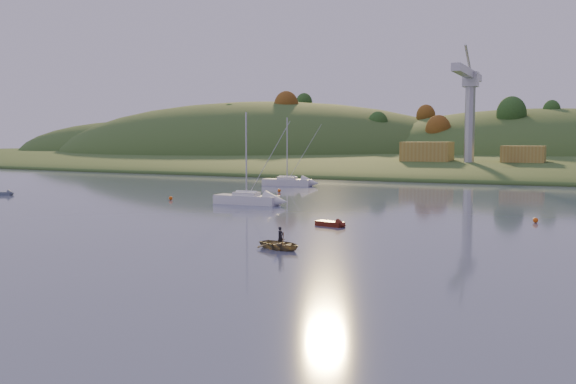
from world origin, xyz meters
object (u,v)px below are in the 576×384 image
at_px(red_tender, 335,224).
at_px(grey_dinghy, 7,193).
at_px(sailboat_near, 247,198).
at_px(canoe, 280,244).
at_px(sailboat_far, 287,181).

bearing_deg(red_tender, grey_dinghy, -176.50).
distance_m(sailboat_near, canoe, 32.20).
relative_size(canoe, grey_dinghy, 1.08).
bearing_deg(grey_dinghy, sailboat_near, -18.32).
height_order(sailboat_far, canoe, sailboat_far).
bearing_deg(canoe, grey_dinghy, 83.94).
relative_size(sailboat_far, red_tender, 3.45).
xyz_separation_m(canoe, red_tender, (-0.60, 12.93, -0.14)).
distance_m(sailboat_near, sailboat_far, 31.03).
relative_size(sailboat_far, grey_dinghy, 3.56).
height_order(sailboat_near, red_tender, sailboat_near).
bearing_deg(sailboat_near, red_tender, -40.01).
distance_m(sailboat_far, canoe, 62.51).
bearing_deg(grey_dinghy, canoe, -46.76).
height_order(sailboat_far, red_tender, sailboat_far).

